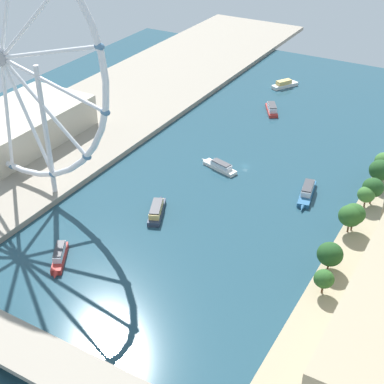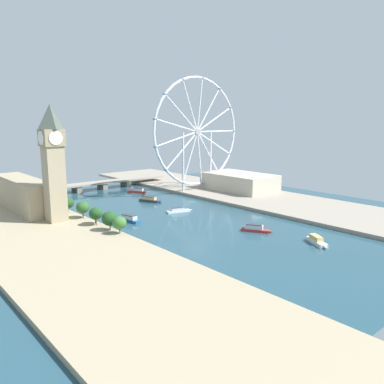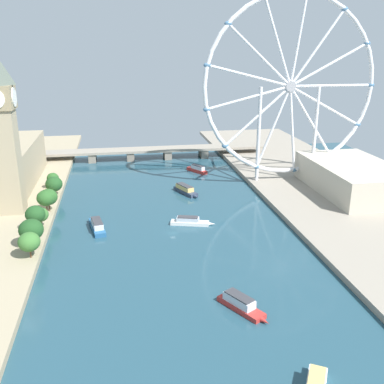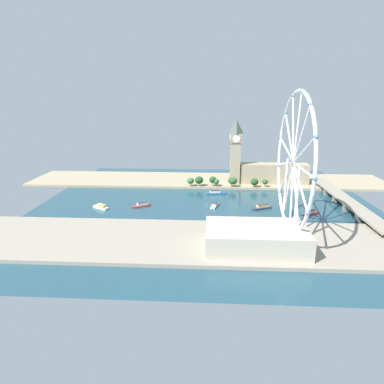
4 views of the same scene
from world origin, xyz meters
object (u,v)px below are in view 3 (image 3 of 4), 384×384
riverside_hall (353,177)px  parliament_block (18,164)px  river_bridge (149,151)px  tour_boat_4 (197,169)px  tour_boat_0 (241,304)px  ferris_wheel (290,87)px  tour_boat_1 (97,225)px  clock_tower (3,131)px  tour_boat_2 (190,221)px  tour_boat_3 (186,190)px

riverside_hall → parliament_block: bearing=166.1°
river_bridge → tour_boat_4: (32.95, -47.62, -4.39)m
riverside_hall → tour_boat_0: riverside_hall is taller
ferris_wheel → riverside_hall: 72.01m
ferris_wheel → tour_boat_1: size_ratio=4.40×
clock_tower → tour_boat_1: (47.33, -26.80, -46.91)m
clock_tower → tour_boat_0: size_ratio=3.99×
ferris_wheel → tour_boat_2: 120.08m
riverside_hall → tour_boat_2: 116.70m
tour_boat_0 → tour_boat_1: (-54.93, 85.28, -0.05)m
riverside_hall → clock_tower: bearing=-179.4°
river_bridge → tour_boat_0: size_ratio=8.94×
riverside_hall → tour_boat_4: riverside_hall is taller
tour_boat_0 → tour_boat_3: size_ratio=0.91×
ferris_wheel → river_bridge: size_ratio=0.62×
parliament_block → tour_boat_0: size_ratio=4.30×
ferris_wheel → riverside_hall: size_ratio=1.55×
tour_boat_2 → tour_boat_3: bearing=99.5°
tour_boat_0 → river_bridge: bearing=153.3°
tour_boat_0 → tour_boat_4: (17.05, 184.92, 0.06)m
river_bridge → clock_tower: bearing=-125.6°
river_bridge → tour_boat_2: size_ratio=8.18×
tour_boat_1 → ferris_wheel: bearing=-74.7°
clock_tower → river_bridge: 154.16m
riverside_hall → tour_boat_0: bearing=-133.1°
tour_boat_0 → tour_boat_4: 185.70m
riverside_hall → tour_boat_0: size_ratio=3.59×
ferris_wheel → tour_boat_0: bearing=-116.4°
tour_boat_3 → riverside_hall: bearing=54.7°
tour_boat_1 → tour_boat_4: tour_boat_4 is taller
riverside_hall → tour_boat_3: (-106.08, 21.51, -9.66)m
parliament_block → river_bridge: size_ratio=0.48×
clock_tower → ferris_wheel: ferris_wheel is taller
tour_boat_1 → tour_boat_4: size_ratio=1.34×
tour_boat_0 → riverside_hall: bearing=106.4°
clock_tower → tour_boat_2: size_ratio=3.65×
tour_boat_2 → tour_boat_1: bearing=-166.5°
riverside_hall → tour_boat_2: bearing=-164.5°
river_bridge → tour_boat_4: 58.08m
clock_tower → tour_boat_1: size_ratio=3.16×
tour_boat_2 → riverside_hall: bearing=31.5°
clock_tower → ferris_wheel: (175.28, 35.23, 17.27)m
tour_boat_0 → clock_tower: bearing=-168.2°
tour_boat_1 → tour_boat_0: bearing=-157.8°
riverside_hall → tour_boat_1: (-161.66, -28.96, -9.82)m
tour_boat_3 → tour_boat_1: bearing=-71.6°
tour_boat_3 → tour_boat_2: bearing=-30.3°
parliament_block → tour_boat_3: parliament_block is taller
tour_boat_0 → parliament_block: bearing=-177.6°
tour_boat_3 → tour_boat_0: bearing=-24.2°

